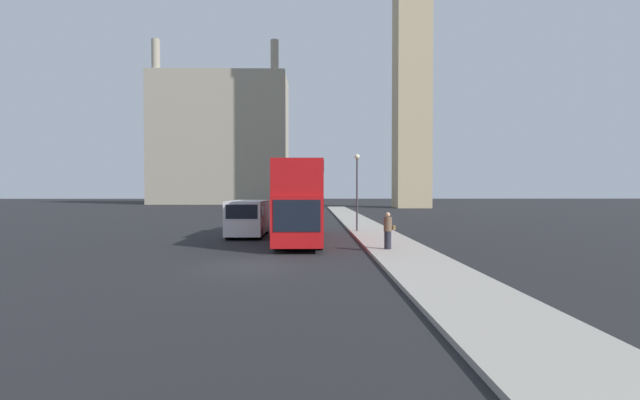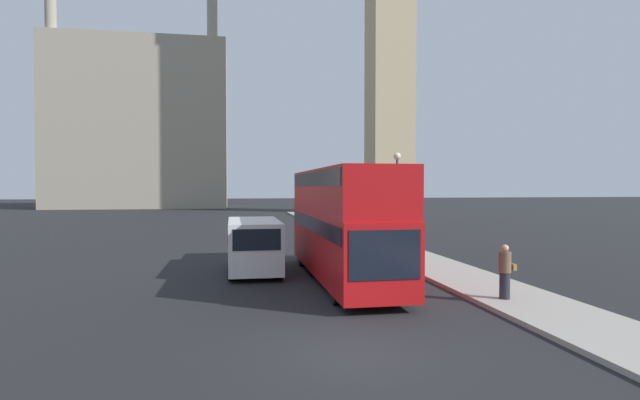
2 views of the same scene
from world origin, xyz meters
The scene contains 7 objects.
ground_plane centered at (0.00, 0.00, 0.00)m, with size 300.00×300.00×0.00m, color black.
sidewalk_strip centered at (6.54, 0.00, 0.07)m, with size 3.08×120.00×0.15m.
building_block_distant centered at (-18.72, 83.22, 14.71)m, with size 30.20×14.65×35.75m.
red_double_decker_bus centered at (1.67, 8.54, 2.47)m, with size 2.48×11.44×4.43m.
white_van centered at (-1.74, 10.89, 1.24)m, with size 2.21×5.34×2.30m.
pedestrian centered at (5.97, 3.73, 1.02)m, with size 0.55×0.39×1.75m.
street_lamp centered at (5.44, 12.87, 3.68)m, with size 0.36×0.36×5.31m.
Camera 2 is at (-2.67, -10.95, 3.76)m, focal length 28.00 mm.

